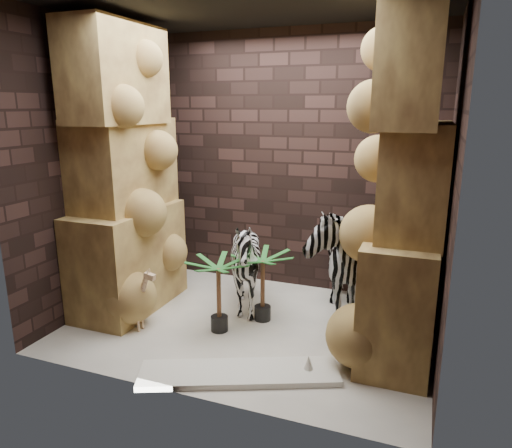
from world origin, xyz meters
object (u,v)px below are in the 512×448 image
at_px(giraffe_toy, 132,297).
at_px(palm_back, 219,295).
at_px(palm_front, 263,286).
at_px(zebra_left, 246,270).
at_px(zebra_right, 334,248).
at_px(surfboard, 239,373).

relative_size(giraffe_toy, palm_back, 0.90).
xyz_separation_m(palm_front, palm_back, (-0.32, -0.37, 0.00)).
bearing_deg(zebra_left, palm_back, -80.39).
bearing_deg(palm_back, giraffe_toy, -161.78).
distance_m(zebra_right, palm_front, 0.82).
bearing_deg(palm_front, zebra_right, 26.65).
distance_m(zebra_right, palm_back, 1.25).
relative_size(zebra_right, zebra_left, 1.40).
height_order(palm_front, palm_back, palm_back).
bearing_deg(palm_back, palm_front, 49.66).
xyz_separation_m(zebra_right, zebra_left, (-0.87, -0.24, -0.27)).
bearing_deg(giraffe_toy, zebra_right, 30.09).
bearing_deg(zebra_left, surfboard, -49.42).
bearing_deg(zebra_right, palm_front, -170.14).
relative_size(giraffe_toy, surfboard, 0.41).
bearing_deg(palm_front, surfboard, -80.48).
bearing_deg(palm_front, palm_back, -130.34).
xyz_separation_m(palm_front, surfboard, (0.17, -1.04, -0.34)).
relative_size(zebra_left, surfboard, 0.66).
relative_size(zebra_right, palm_front, 2.04).
bearing_deg(surfboard, zebra_right, 47.71).
distance_m(palm_front, palm_back, 0.49).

